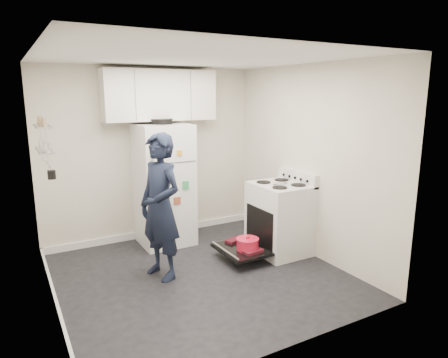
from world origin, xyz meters
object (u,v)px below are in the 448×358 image
electric_range (279,219)px  open_oven_door (244,247)px  refrigerator (164,184)px  person (160,207)px

electric_range → open_oven_door: (-0.57, -0.03, -0.28)m
refrigerator → person: refrigerator is taller
open_oven_door → refrigerator: (-0.64, 1.13, 0.67)m
open_oven_door → electric_range: bearing=3.0°
electric_range → person: 1.69m
person → open_oven_door: bearing=67.1°
refrigerator → person: 1.12m
refrigerator → person: bearing=-112.9°
electric_range → refrigerator: (-1.21, 1.10, 0.40)m
electric_range → open_oven_door: bearing=-177.0°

